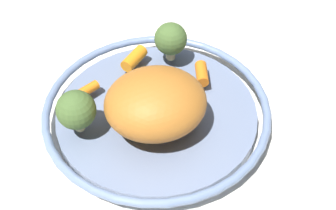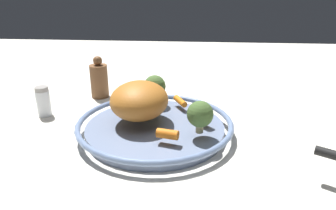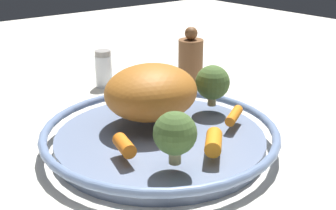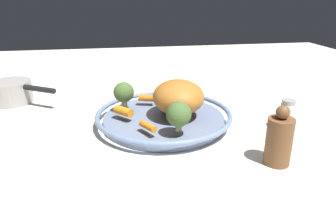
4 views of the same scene
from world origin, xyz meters
name	(u,v)px [view 3 (image 3 of 4)]	position (x,y,z in m)	size (l,w,h in m)	color
ground_plane	(160,147)	(0.00, 0.00, 0.00)	(2.30, 2.30, 0.00)	silver
serving_bowl	(160,136)	(0.00, 0.00, 0.02)	(0.35, 0.35, 0.03)	slate
roast_chicken_piece	(151,92)	(0.04, -0.01, 0.08)	(0.14, 0.13, 0.08)	#B46A26
baby_carrot_near_rim	(214,142)	(-0.10, -0.01, 0.05)	(0.02, 0.02, 0.05)	orange
baby_carrot_center	(234,116)	(-0.05, -0.10, 0.04)	(0.01, 0.01, 0.05)	orange
baby_carrot_right	(124,145)	(-0.04, 0.09, 0.04)	(0.02, 0.02, 0.04)	orange
broccoli_floret_mid	(213,83)	(0.01, -0.12, 0.07)	(0.06, 0.06, 0.07)	tan
broccoli_floret_small	(175,134)	(-0.10, 0.05, 0.07)	(0.05, 0.05, 0.07)	tan
salt_shaker	(104,69)	(0.29, -0.08, 0.04)	(0.03, 0.03, 0.08)	silver
pepper_mill	(191,61)	(0.19, -0.23, 0.05)	(0.05, 0.05, 0.12)	brown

